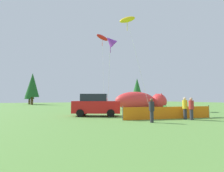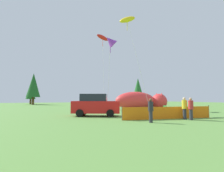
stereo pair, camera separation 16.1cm
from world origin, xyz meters
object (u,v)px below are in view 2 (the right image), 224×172
object	(u,v)px
spectator_in_black_shirt	(184,107)
spectator_in_white_shirt	(191,108)
folding_chair	(166,109)
inflatable_cat	(141,101)
kite_purple_delta	(110,41)
parked_car	(96,105)
kite_red_lizard	(103,38)
spectator_in_red_shirt	(151,109)
kite_yellow_hero	(127,20)

from	to	relation	value
spectator_in_black_shirt	spectator_in_white_shirt	bearing A→B (deg)	-75.55
folding_chair	inflatable_cat	size ratio (longest dim) A/B	0.11
spectator_in_black_shirt	inflatable_cat	bearing A→B (deg)	72.97
kite_purple_delta	folding_chair	bearing A→B (deg)	-26.68
spectator_in_white_shirt	spectator_in_black_shirt	size ratio (longest dim) A/B	0.98
parked_car	inflatable_cat	distance (m)	10.64
kite_red_lizard	spectator_in_black_shirt	bearing A→B (deg)	-84.80
folding_chair	inflatable_cat	distance (m)	7.14
inflatable_cat	spectator_in_red_shirt	world-z (taller)	inflatable_cat
folding_chair	spectator_in_white_shirt	size ratio (longest dim) A/B	0.53
parked_car	folding_chair	world-z (taller)	parked_car
spectator_in_white_shirt	kite_yellow_hero	distance (m)	12.63
spectator_in_black_shirt	folding_chair	bearing A→B (deg)	65.66
folding_chair	kite_yellow_hero	world-z (taller)	kite_yellow_hero
parked_car	spectator_in_white_shirt	distance (m)	7.90
folding_chair	spectator_in_red_shirt	xyz separation A→B (m)	(-5.35, -4.65, 0.35)
parked_car	spectator_in_red_shirt	bearing A→B (deg)	-44.38
parked_car	spectator_in_red_shirt	xyz separation A→B (m)	(1.94, -5.60, -0.12)
parked_car	spectator_in_black_shirt	world-z (taller)	parked_car
parked_car	folding_chair	size ratio (longest dim) A/B	5.23
spectator_in_white_shirt	kite_red_lizard	xyz separation A→B (m)	(-1.41, 14.64, 9.84)
spectator_in_red_shirt	kite_red_lizard	world-z (taller)	kite_red_lizard
folding_chair	spectator_in_white_shirt	bearing A→B (deg)	-115.16
spectator_in_red_shirt	kite_yellow_hero	distance (m)	12.83
parked_car	kite_yellow_hero	world-z (taller)	kite_yellow_hero
folding_chair	kite_red_lizard	xyz separation A→B (m)	(-3.22, 9.89, 10.22)
inflatable_cat	spectator_in_black_shirt	world-z (taller)	inflatable_cat
inflatable_cat	parked_car	bearing A→B (deg)	-133.41
spectator_in_red_shirt	kite_yellow_hero	world-z (taller)	kite_yellow_hero
folding_chair	spectator_in_black_shirt	xyz separation A→B (m)	(-1.93, -4.27, 0.40)
inflatable_cat	spectator_in_black_shirt	bearing A→B (deg)	-94.77
spectator_in_black_shirt	kite_yellow_hero	bearing A→B (deg)	96.27
kite_purple_delta	spectator_in_red_shirt	bearing A→B (deg)	-91.63
spectator_in_black_shirt	kite_red_lizard	distance (m)	17.28
inflatable_cat	kite_purple_delta	world-z (taller)	kite_purple_delta
spectator_in_red_shirt	spectator_in_white_shirt	bearing A→B (deg)	-1.55
spectator_in_black_shirt	spectator_in_red_shirt	distance (m)	3.44
kite_yellow_hero	kite_red_lizard	world-z (taller)	kite_red_lizard
kite_red_lizard	kite_yellow_hero	bearing A→B (deg)	-85.97
parked_car	spectator_in_red_shirt	size ratio (longest dim) A/B	2.86
kite_purple_delta	kite_yellow_hero	bearing A→B (deg)	12.49
spectator_in_red_shirt	kite_red_lizard	size ratio (longest dim) A/B	0.14
spectator_in_white_shirt	kite_purple_delta	xyz separation A→B (m)	(-3.33, 7.33, 6.83)
inflatable_cat	folding_chair	bearing A→B (deg)	-89.97
parked_car	kite_red_lizard	size ratio (longest dim) A/B	0.40
kite_purple_delta	kite_red_lizard	distance (m)	8.13
spectator_in_white_shirt	kite_purple_delta	distance (m)	10.56
spectator_in_white_shirt	kite_red_lizard	bearing A→B (deg)	95.51
spectator_in_red_shirt	parked_car	bearing A→B (deg)	109.06
spectator_in_black_shirt	kite_purple_delta	bearing A→B (deg)	115.11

